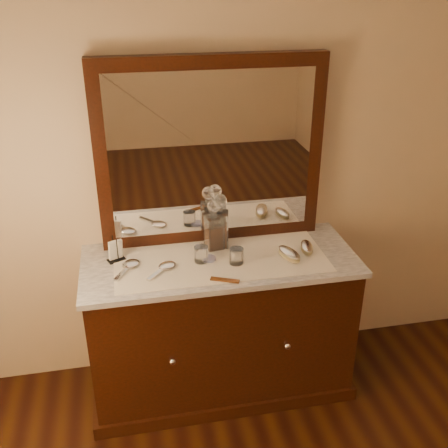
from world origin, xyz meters
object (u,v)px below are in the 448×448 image
(decanter_left, at_px, (214,229))
(brush_far, at_px, (307,247))
(mirror_frame, at_px, (211,153))
(napkin_rack, at_px, (116,251))
(comb, at_px, (225,280))
(brush_near, at_px, (289,254))
(hand_mirror_outer, at_px, (129,266))
(decanter_right, at_px, (220,226))
(dresser_cabinet, at_px, (220,326))
(pin_dish, at_px, (209,259))
(hand_mirror_inner, at_px, (165,267))

(decanter_left, bearing_deg, brush_far, -15.62)
(mirror_frame, bearing_deg, napkin_rack, -163.76)
(comb, relative_size, brush_near, 0.80)
(brush_far, bearing_deg, mirror_frame, 151.02)
(napkin_rack, bearing_deg, hand_mirror_outer, -55.70)
(brush_near, relative_size, hand_mirror_outer, 0.85)
(decanter_right, height_order, brush_far, decanter_right)
(decanter_right, xyz_separation_m, brush_near, (0.33, -0.21, -0.09))
(comb, bearing_deg, brush_near, 45.39)
(dresser_cabinet, bearing_deg, hand_mirror_outer, -179.68)
(brush_far, bearing_deg, napkin_rack, 174.03)
(decanter_right, distance_m, brush_near, 0.40)
(napkin_rack, bearing_deg, mirror_frame, 16.24)
(pin_dish, distance_m, decanter_right, 0.20)
(hand_mirror_outer, bearing_deg, decanter_right, 15.84)
(mirror_frame, height_order, hand_mirror_outer, mirror_frame)
(decanter_left, xyz_separation_m, brush_near, (0.36, -0.19, -0.09))
(decanter_left, bearing_deg, decanter_right, 29.11)
(mirror_frame, distance_m, brush_far, 0.72)
(dresser_cabinet, bearing_deg, decanter_right, 79.93)
(comb, distance_m, brush_far, 0.53)
(hand_mirror_outer, bearing_deg, dresser_cabinet, 0.32)
(decanter_left, bearing_deg, pin_dish, -112.01)
(brush_near, bearing_deg, decanter_right, 147.48)
(comb, distance_m, hand_mirror_inner, 0.32)
(comb, distance_m, decanter_right, 0.38)
(decanter_left, relative_size, brush_far, 1.90)
(mirror_frame, bearing_deg, decanter_left, -94.65)
(brush_near, relative_size, brush_far, 1.19)
(mirror_frame, xyz_separation_m, decanter_right, (0.02, -0.11, -0.38))
(dresser_cabinet, distance_m, pin_dish, 0.45)
(hand_mirror_outer, bearing_deg, napkin_rack, 124.30)
(decanter_right, height_order, hand_mirror_outer, decanter_right)
(pin_dish, xyz_separation_m, brush_near, (0.41, -0.06, 0.02))
(mirror_frame, height_order, decanter_right, mirror_frame)
(comb, height_order, brush_far, brush_far)
(hand_mirror_outer, xyz_separation_m, hand_mirror_inner, (0.18, -0.05, -0.00))
(brush_far, distance_m, hand_mirror_outer, 0.94)
(mirror_frame, relative_size, pin_dish, 16.65)
(brush_far, bearing_deg, hand_mirror_inner, -177.23)
(mirror_frame, xyz_separation_m, napkin_rack, (-0.53, -0.16, -0.45))
(hand_mirror_outer, bearing_deg, decanter_left, 14.74)
(napkin_rack, height_order, hand_mirror_outer, napkin_rack)
(mirror_frame, relative_size, brush_far, 7.98)
(brush_near, xyz_separation_m, hand_mirror_inner, (-0.65, 0.02, -0.01))
(pin_dish, height_order, napkin_rack, napkin_rack)
(mirror_frame, xyz_separation_m, brush_far, (0.47, -0.26, -0.48))
(dresser_cabinet, bearing_deg, hand_mirror_inner, -169.84)
(mirror_frame, bearing_deg, brush_near, -41.85)
(decanter_right, distance_m, hand_mirror_inner, 0.39)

